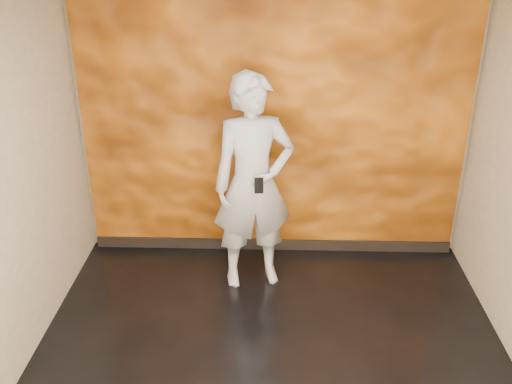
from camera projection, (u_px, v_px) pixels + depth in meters
room at (273, 219)px, 4.01m from camera, size 4.02×4.02×2.81m
feature_wall at (274, 130)px, 5.79m from camera, size 3.90×0.06×2.75m
baseboard at (272, 244)px, 6.32m from camera, size 3.90×0.04×0.12m
man at (253, 184)px, 5.37m from camera, size 0.87×0.68×2.12m
phone at (259, 186)px, 5.07m from camera, size 0.08×0.03×0.15m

